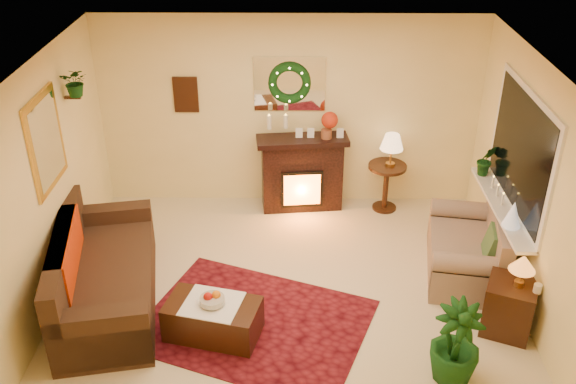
{
  "coord_description": "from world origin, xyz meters",
  "views": [
    {
      "loc": [
        0.06,
        -5.66,
        4.47
      ],
      "look_at": [
        0.0,
        0.35,
        1.15
      ],
      "focal_mm": 40.0,
      "sensor_mm": 36.0,
      "label": 1
    }
  ],
  "objects_px": {
    "loveseat": "(467,241)",
    "side_table_round": "(386,188)",
    "sofa": "(106,271)",
    "fireplace": "(302,171)",
    "end_table_square": "(509,309)",
    "coffee_table": "(213,318)"
  },
  "relations": [
    {
      "from": "sofa",
      "to": "fireplace",
      "type": "height_order",
      "value": "fireplace"
    },
    {
      "from": "sofa",
      "to": "fireplace",
      "type": "xyz_separation_m",
      "value": [
        2.11,
        2.12,
        0.12
      ]
    },
    {
      "from": "end_table_square",
      "to": "sofa",
      "type": "bearing_deg",
      "value": 174.71
    },
    {
      "from": "fireplace",
      "to": "loveseat",
      "type": "xyz_separation_m",
      "value": [
        1.89,
        -1.48,
        -0.13
      ]
    },
    {
      "from": "loveseat",
      "to": "end_table_square",
      "type": "bearing_deg",
      "value": -69.25
    },
    {
      "from": "fireplace",
      "to": "coffee_table",
      "type": "xyz_separation_m",
      "value": [
        -0.92,
        -2.62,
        -0.34
      ]
    },
    {
      "from": "sofa",
      "to": "coffee_table",
      "type": "bearing_deg",
      "value": -33.71
    },
    {
      "from": "fireplace",
      "to": "loveseat",
      "type": "distance_m",
      "value": 2.41
    },
    {
      "from": "loveseat",
      "to": "side_table_round",
      "type": "distance_m",
      "value": 1.63
    },
    {
      "from": "fireplace",
      "to": "loveseat",
      "type": "height_order",
      "value": "fireplace"
    },
    {
      "from": "loveseat",
      "to": "end_table_square",
      "type": "relative_size",
      "value": 2.42
    },
    {
      "from": "loveseat",
      "to": "side_table_round",
      "type": "xyz_separation_m",
      "value": [
        -0.75,
        1.45,
        -0.1
      ]
    },
    {
      "from": "loveseat",
      "to": "side_table_round",
      "type": "bearing_deg",
      "value": 127.21
    },
    {
      "from": "loveseat",
      "to": "coffee_table",
      "type": "distance_m",
      "value": 3.04
    },
    {
      "from": "loveseat",
      "to": "fireplace",
      "type": "bearing_deg",
      "value": 151.55
    },
    {
      "from": "side_table_round",
      "to": "fireplace",
      "type": "bearing_deg",
      "value": 178.09
    },
    {
      "from": "loveseat",
      "to": "end_table_square",
      "type": "height_order",
      "value": "loveseat"
    },
    {
      "from": "fireplace",
      "to": "end_table_square",
      "type": "height_order",
      "value": "fireplace"
    },
    {
      "from": "sofa",
      "to": "coffee_table",
      "type": "height_order",
      "value": "sofa"
    },
    {
      "from": "loveseat",
      "to": "coffee_table",
      "type": "bearing_deg",
      "value": -148.24
    },
    {
      "from": "sofa",
      "to": "fireplace",
      "type": "bearing_deg",
      "value": 34.34
    },
    {
      "from": "fireplace",
      "to": "side_table_round",
      "type": "xyz_separation_m",
      "value": [
        1.14,
        -0.04,
        -0.23
      ]
    }
  ]
}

